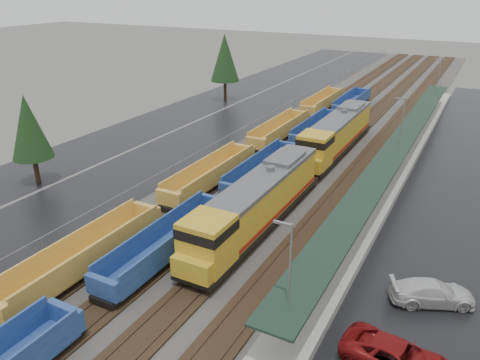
% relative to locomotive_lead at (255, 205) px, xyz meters
% --- Properties ---
extents(ballast_strip, '(20.00, 160.00, 0.08)m').
position_rel_locomotive_lead_xyz_m(ballast_strip, '(-2.00, 28.76, -2.42)').
color(ballast_strip, '#302D2B').
rests_on(ballast_strip, ground).
extents(trackbed, '(14.60, 160.00, 0.22)m').
position_rel_locomotive_lead_xyz_m(trackbed, '(-2.00, 28.76, -2.30)').
color(trackbed, black).
rests_on(trackbed, ground).
extents(west_parking_lot, '(10.00, 160.00, 0.02)m').
position_rel_locomotive_lead_xyz_m(west_parking_lot, '(-17.00, 28.76, -2.45)').
color(west_parking_lot, black).
rests_on(west_parking_lot, ground).
extents(west_road, '(9.00, 160.00, 0.02)m').
position_rel_locomotive_lead_xyz_m(west_road, '(-27.00, 28.76, -2.45)').
color(west_road, black).
rests_on(west_road, ground).
extents(station_platform, '(3.00, 80.00, 8.00)m').
position_rel_locomotive_lead_xyz_m(station_platform, '(7.50, 18.77, -1.73)').
color(station_platform, '#9E9B93').
rests_on(station_platform, ground).
extents(chainlink_fence, '(0.08, 160.04, 2.02)m').
position_rel_locomotive_lead_xyz_m(chainlink_fence, '(-11.50, 27.20, -0.85)').
color(chainlink_fence, gray).
rests_on(chainlink_fence, ground).
extents(tree_west_near, '(3.96, 3.96, 9.00)m').
position_rel_locomotive_lead_xyz_m(tree_west_near, '(-24.00, -1.24, 3.36)').
color(tree_west_near, '#332316').
rests_on(tree_west_near, ground).
extents(tree_west_far, '(4.84, 4.84, 11.00)m').
position_rel_locomotive_lead_xyz_m(tree_west_far, '(-25.00, 38.76, 4.67)').
color(tree_west_far, '#332316').
rests_on(tree_west_far, ground).
extents(locomotive_lead, '(3.10, 20.45, 4.63)m').
position_rel_locomotive_lead_xyz_m(locomotive_lead, '(0.00, 0.00, 0.00)').
color(locomotive_lead, black).
rests_on(locomotive_lead, ground).
extents(locomotive_trail, '(3.10, 20.45, 4.63)m').
position_rel_locomotive_lead_xyz_m(locomotive_trail, '(0.00, 21.00, 0.00)').
color(locomotive_trail, black).
rests_on(locomotive_trail, ground).
extents(well_string_yellow, '(2.55, 99.45, 2.27)m').
position_rel_locomotive_lead_xyz_m(well_string_yellow, '(-8.00, -2.21, -1.32)').
color(well_string_yellow, gold).
rests_on(well_string_yellow, ground).
extents(well_string_blue, '(2.51, 95.59, 2.23)m').
position_rel_locomotive_lead_xyz_m(well_string_blue, '(-4.00, 1.78, -1.33)').
color(well_string_blue, navy).
rests_on(well_string_blue, ground).
extents(parked_car_east_b, '(3.53, 6.24, 1.64)m').
position_rel_locomotive_lead_xyz_m(parked_car_east_b, '(13.14, -9.78, -1.64)').
color(parked_car_east_b, maroon).
rests_on(parked_car_east_b, ground).
extents(parked_car_east_c, '(4.11, 5.61, 1.51)m').
position_rel_locomotive_lead_xyz_m(parked_car_east_c, '(13.94, -2.93, -1.70)').
color(parked_car_east_c, silver).
rests_on(parked_car_east_c, ground).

